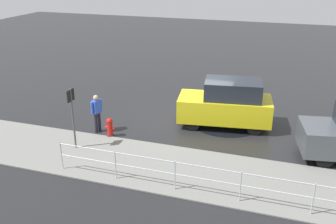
{
  "coord_description": "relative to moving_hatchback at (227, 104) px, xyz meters",
  "views": [
    {
      "loc": [
        -3.35,
        14.92,
        6.73
      ],
      "look_at": [
        1.03,
        1.39,
        0.9
      ],
      "focal_mm": 40.0,
      "sensor_mm": 36.0,
      "label": 1
    }
  ],
  "objects": [
    {
      "name": "fire_hydrant",
      "position": [
        4.3,
        2.51,
        -0.63
      ],
      "size": [
        0.42,
        0.31,
        0.8
      ],
      "color": "red",
      "rests_on": "ground"
    },
    {
      "name": "moving_hatchback",
      "position": [
        0.0,
        0.0,
        0.0
      ],
      "size": [
        4.1,
        2.24,
        2.06
      ],
      "color": "yellow",
      "rests_on": "ground"
    },
    {
      "name": "puddle_patch",
      "position": [
        0.02,
        -0.32,
        -1.02
      ],
      "size": [
        3.09,
        3.09,
        0.01
      ],
      "primitive_type": "cylinder",
      "color": "black",
      "rests_on": "ground"
    },
    {
      "name": "kerb_strip",
      "position": [
        1.15,
        4.19,
        -1.01
      ],
      "size": [
        24.0,
        3.2,
        0.04
      ],
      "primitive_type": "cube",
      "color": "slate",
      "rests_on": "ground"
    },
    {
      "name": "metal_railing",
      "position": [
        -0.34,
        5.39,
        -0.3
      ],
      "size": [
        10.1,
        0.04,
        1.05
      ],
      "color": "#B7BABF",
      "rests_on": "ground"
    },
    {
      "name": "sign_post",
      "position": [
        5.09,
        3.87,
        0.55
      ],
      "size": [
        0.07,
        0.44,
        2.4
      ],
      "color": "#4C4C51",
      "rests_on": "ground"
    },
    {
      "name": "pedestrian",
      "position": [
        4.99,
        2.25,
        -0.07
      ],
      "size": [
        0.35,
        0.54,
        1.62
      ],
      "color": "blue",
      "rests_on": "ground"
    },
    {
      "name": "ground_plane",
      "position": [
        1.15,
        -0.01,
        -1.03
      ],
      "size": [
        60.0,
        60.0,
        0.0
      ],
      "primitive_type": "plane",
      "color": "black"
    }
  ]
}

